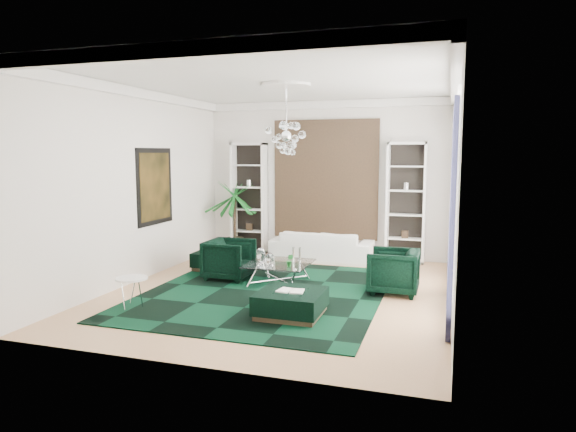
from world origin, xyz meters
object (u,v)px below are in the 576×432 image
(sofa, at_px, (322,246))
(side_table, at_px, (132,293))
(armchair_right, at_px, (393,271))
(ottoman_side, at_px, (218,260))
(ottoman_front, at_px, (291,304))
(armchair_left, at_px, (229,259))
(coffee_table, at_px, (279,273))
(palm, at_px, (235,206))

(sofa, relative_size, side_table, 4.60)
(armchair_right, height_order, ottoman_side, armchair_right)
(ottoman_front, bearing_deg, ottoman_side, 133.55)
(ottoman_side, bearing_deg, armchair_left, -50.07)
(coffee_table, distance_m, palm, 3.46)
(armchair_left, bearing_deg, palm, 20.96)
(coffee_table, bearing_deg, armchair_right, -1.14)
(coffee_table, bearing_deg, side_table, -128.73)
(armchair_left, height_order, armchair_right, same)
(sofa, relative_size, ottoman_side, 2.66)
(armchair_left, distance_m, armchair_right, 3.28)
(sofa, xyz_separation_m, palm, (-2.34, 0.23, 0.85))
(sofa, height_order, ottoman_front, sofa)
(armchair_right, bearing_deg, side_table, -61.23)
(armchair_left, height_order, ottoman_front, armchair_left)
(sofa, xyz_separation_m, coffee_table, (-0.28, -2.38, -0.14))
(coffee_table, relative_size, ottoman_side, 1.33)
(sofa, distance_m, armchair_right, 3.10)
(armchair_right, relative_size, coffee_table, 0.75)
(armchair_right, height_order, side_table, armchair_right)
(ottoman_front, height_order, side_table, side_table)
(armchair_right, distance_m, palm, 5.08)
(armchair_left, bearing_deg, armchair_right, -91.36)
(ottoman_side, bearing_deg, armchair_right, -11.76)
(armchair_right, xyz_separation_m, side_table, (-4.01, -2.20, -0.16))
(side_table, bearing_deg, armchair_left, 72.21)
(ottoman_side, bearing_deg, sofa, 39.41)
(sofa, xyz_separation_m, side_table, (-2.08, -4.63, -0.10))
(armchair_right, distance_m, ottoman_side, 3.98)
(armchair_right, xyz_separation_m, ottoman_front, (-1.38, -1.83, -0.21))
(armchair_left, bearing_deg, ottoman_front, -135.17)
(side_table, xyz_separation_m, palm, (-0.25, 4.85, 0.95))
(coffee_table, relative_size, palm, 0.50)
(armchair_left, xyz_separation_m, ottoman_front, (1.90, -1.91, -0.21))
(armchair_left, height_order, side_table, armchair_left)
(armchair_left, xyz_separation_m, side_table, (-0.73, -2.28, -0.16))
(armchair_left, distance_m, side_table, 2.40)
(armchair_right, bearing_deg, palm, -121.85)
(sofa, relative_size, palm, 1.00)
(sofa, xyz_separation_m, armchair_right, (1.93, -2.42, 0.06))
(side_table, bearing_deg, sofa, 65.76)
(sofa, bearing_deg, ottoman_side, 39.41)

